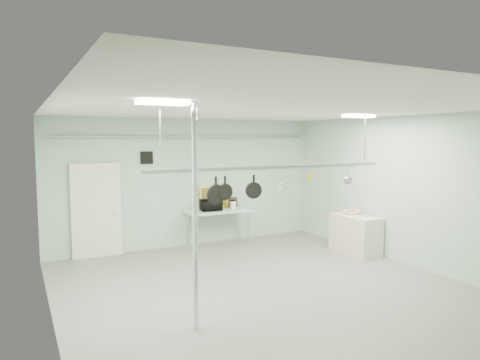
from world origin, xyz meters
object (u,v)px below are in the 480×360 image
side_cabinet (355,234)px  fruit_bowl (351,212)px  pot_rack (276,166)px  microwave (211,205)px  skillet_left (216,191)px  skillet_right (254,186)px  prep_table (218,213)px  chrome_pole (195,218)px  coffee_canister (233,205)px  skillet_mid (225,188)px

side_cabinet → fruit_bowl: 0.54m
side_cabinet → fruit_bowl: (0.04, 0.19, 0.50)m
pot_rack → microwave: (0.21, 3.31, -1.18)m
fruit_bowl → skillet_left: skillet_left is taller
microwave → skillet_right: (-0.66, -3.31, 0.83)m
skillet_right → prep_table: bearing=93.3°
chrome_pole → pot_rack: chrome_pole is taller
chrome_pole → fruit_bowl: chrome_pole is taller
skillet_left → chrome_pole: bearing=-136.5°
microwave → coffee_canister: (0.63, 0.01, -0.04)m
microwave → side_cabinet: bearing=147.7°
chrome_pole → microwave: (2.11, 4.21, -0.55)m
pot_rack → skillet_left: 1.23m
chrome_pole → skillet_left: 1.19m
skillet_mid → side_cabinet: bearing=15.2°
side_cabinet → skillet_left: bearing=-165.0°
prep_table → skillet_mid: size_ratio=4.10×
side_cabinet → skillet_mid: bearing=-164.4°
skillet_mid → coffee_canister: bearing=60.7°
chrome_pole → skillet_right: size_ratio=7.93×
skillet_mid → skillet_right: 0.55m
chrome_pole → coffee_canister: (2.74, 4.21, -0.59)m
coffee_canister → skillet_right: size_ratio=0.50×
coffee_canister → chrome_pole: bearing=-123.0°
chrome_pole → skillet_mid: chrome_pole is taller
skillet_mid → chrome_pole: bearing=-135.3°
side_cabinet → pot_rack: bearing=-159.6°
skillet_mid → skillet_right: bearing=-0.3°
side_cabinet → microwave: size_ratio=2.31×
prep_table → skillet_left: size_ratio=3.34×
prep_table → side_cabinet: (2.55, -2.20, -0.38)m
side_cabinet → skillet_mid: skillet_mid is taller
prep_table → chrome_pole: bearing=-118.7°
side_cabinet → microwave: bearing=141.1°
pot_rack → skillet_mid: 1.06m
prep_table → pot_rack: pot_rack is taller
skillet_left → side_cabinet: bearing=7.6°
pot_rack → skillet_mid: size_ratio=12.31×
pot_rack → skillet_right: pot_rack is taller
side_cabinet → prep_table: bearing=139.2°
side_cabinet → fruit_bowl: bearing=78.3°
pot_rack → side_cabinet: bearing=20.4°
skillet_mid → skillet_right: size_ratio=0.97×
side_cabinet → skillet_right: (-3.40, -1.10, 1.43)m
chrome_pole → skillet_right: bearing=31.8°
fruit_bowl → skillet_left: (-4.16, -1.29, 0.90)m
side_cabinet → coffee_canister: size_ratio=6.00×
pot_rack → fruit_bowl: bearing=23.4°
prep_table → skillet_mid: skillet_mid is taller
microwave → skillet_right: skillet_right is taller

